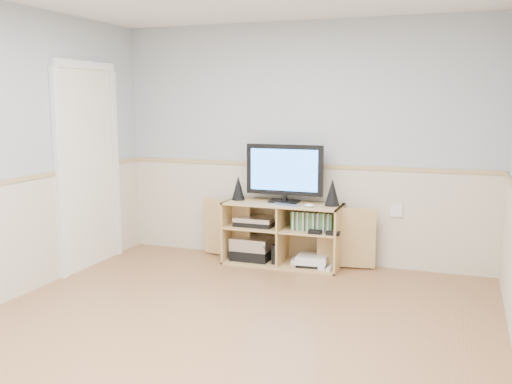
# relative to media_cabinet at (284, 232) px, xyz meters

# --- Properties ---
(room) EXTENTS (4.04, 4.54, 2.54)m
(room) POSITION_rel_media_cabinet_xyz_m (0.06, -1.92, 0.88)
(room) COLOR tan
(room) RESTS_ON ground
(media_cabinet) EXTENTS (1.89, 0.45, 0.65)m
(media_cabinet) POSITION_rel_media_cabinet_xyz_m (0.00, 0.00, 0.00)
(media_cabinet) COLOR tan
(media_cabinet) RESTS_ON floor
(monitor) EXTENTS (0.81, 0.18, 0.60)m
(monitor) POSITION_rel_media_cabinet_xyz_m (0.00, -0.01, 0.64)
(monitor) COLOR black
(monitor) RESTS_ON media_cabinet
(speaker_left) EXTENTS (0.14, 0.14, 0.26)m
(speaker_left) POSITION_rel_media_cabinet_xyz_m (-0.50, -0.03, 0.45)
(speaker_left) COLOR black
(speaker_left) RESTS_ON media_cabinet
(speaker_right) EXTENTS (0.15, 0.15, 0.27)m
(speaker_right) POSITION_rel_media_cabinet_xyz_m (0.51, -0.03, 0.45)
(speaker_right) COLOR black
(speaker_right) RESTS_ON media_cabinet
(keyboard) EXTENTS (0.31, 0.18, 0.01)m
(keyboard) POSITION_rel_media_cabinet_xyz_m (0.07, -0.19, 0.32)
(keyboard) COLOR silver
(keyboard) RESTS_ON media_cabinet
(mouse) EXTENTS (0.10, 0.07, 0.04)m
(mouse) POSITION_rel_media_cabinet_xyz_m (0.31, -0.19, 0.34)
(mouse) COLOR white
(mouse) RESTS_ON media_cabinet
(av_components) EXTENTS (0.50, 0.30, 0.47)m
(av_components) POSITION_rel_media_cabinet_xyz_m (-0.32, -0.06, -0.11)
(av_components) COLOR black
(av_components) RESTS_ON media_cabinet
(game_consoles) EXTENTS (0.46, 0.30, 0.11)m
(game_consoles) POSITION_rel_media_cabinet_xyz_m (0.31, -0.07, -0.26)
(game_consoles) COLOR white
(game_consoles) RESTS_ON media_cabinet
(game_cases) EXTENTS (0.42, 0.14, 0.19)m
(game_cases) POSITION_rel_media_cabinet_xyz_m (0.32, -0.07, 0.15)
(game_cases) COLOR #3F8C3F
(game_cases) RESTS_ON media_cabinet
(wall_outlet) EXTENTS (0.12, 0.03, 0.12)m
(wall_outlet) POSITION_rel_media_cabinet_xyz_m (1.12, 0.18, 0.27)
(wall_outlet) COLOR white
(wall_outlet) RESTS_ON wall_back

